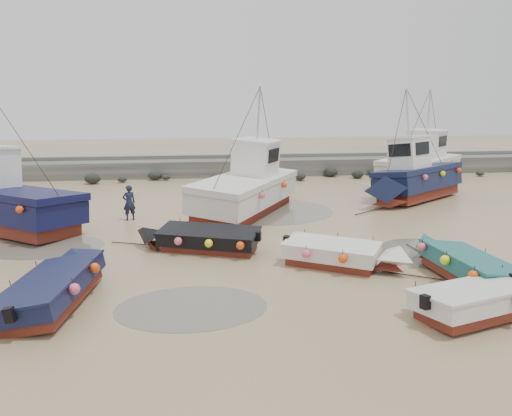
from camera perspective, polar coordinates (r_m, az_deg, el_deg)
The scene contains 15 objects.
ground at distance 16.42m, azimuth 1.81°, elevation -7.64°, with size 120.00×120.00×0.00m, color tan.
seawall at distance 37.64m, azimuth -3.50°, elevation 4.66°, with size 60.00×4.92×1.50m.
puddle_a at distance 14.09m, azimuth -7.39°, elevation -11.19°, with size 4.21×4.21×0.01m, color #625C50.
puddle_b at distance 19.72m, azimuth 19.07°, elevation -4.89°, with size 3.55×3.55×0.01m, color #625C50.
puddle_c at distance 21.06m, azimuth -22.87°, elevation -4.10°, with size 4.42×4.42×0.01m, color #625C50.
puddle_d at distance 25.65m, azimuth 1.34°, elevation -0.32°, with size 6.68×6.68×0.01m, color #625C50.
dinghy_1 at distance 15.29m, azimuth -21.70°, elevation -7.93°, with size 2.68×6.61×1.43m.
dinghy_2 at distance 17.31m, azimuth 22.54°, elevation -5.63°, with size 2.30×6.00×1.43m.
dinghy_3 at distance 14.93m, azimuth 26.05°, elevation -8.80°, with size 6.41×2.95×1.43m.
dinghy_4 at distance 19.02m, azimuth -6.41°, elevation -3.19°, with size 5.87×3.07×1.43m.
dinghy_5 at distance 17.20m, azimuth 9.79°, elevation -4.91°, with size 4.94×3.50×1.43m.
cabin_boat_1 at distance 25.34m, azimuth -0.76°, elevation 2.52°, with size 6.88×10.37×6.22m.
cabin_boat_2 at distance 29.43m, azimuth 17.74°, elevation 3.43°, with size 8.28×6.44×6.22m.
cabin_boat_3 at distance 35.51m, azimuth 18.52°, elevation 4.72°, with size 8.68×8.39×6.22m.
person at distance 24.46m, azimuth -14.20°, elevation -1.33°, with size 0.61×0.40×1.68m, color #171D32.
Camera 1 is at (-2.51, -15.24, 5.58)m, focal length 35.00 mm.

